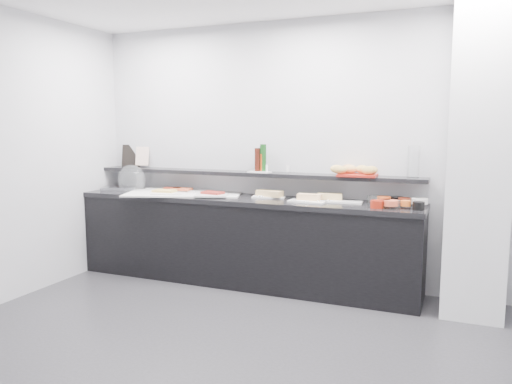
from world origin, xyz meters
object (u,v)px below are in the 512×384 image
at_px(condiment_tray, 260,172).
at_px(bread_tray, 357,175).
at_px(sandwich_plate_mid, 307,201).
at_px(carafe, 414,162).
at_px(framed_print, 131,156).
at_px(cloche_base, 121,188).

xyz_separation_m(condiment_tray, bread_tray, (1.02, 0.00, 0.00)).
relative_size(sandwich_plate_mid, bread_tray, 0.98).
bearing_deg(bread_tray, carafe, 4.57).
bearing_deg(condiment_tray, carafe, 6.22).
xyz_separation_m(framed_print, condiment_tray, (1.71, -0.14, -0.12)).
distance_m(cloche_base, carafe, 3.22).
distance_m(cloche_base, bread_tray, 2.70).
distance_m(cloche_base, sandwich_plate_mid, 2.25).
distance_m(sandwich_plate_mid, condiment_tray, 0.67).
distance_m(sandwich_plate_mid, framed_print, 2.35).
bearing_deg(sandwich_plate_mid, bread_tray, 29.40).
xyz_separation_m(cloche_base, condiment_tray, (1.67, 0.13, 0.24)).
distance_m(bread_tray, carafe, 0.53).
relative_size(sandwich_plate_mid, condiment_tray, 1.61).
height_order(cloche_base, condiment_tray, condiment_tray).
bearing_deg(carafe, sandwich_plate_mid, -164.02).
height_order(bread_tray, carafe, carafe).
xyz_separation_m(sandwich_plate_mid, framed_print, (-2.29, 0.35, 0.37)).
bearing_deg(carafe, framed_print, 178.61).
bearing_deg(carafe, condiment_tray, -177.70).
bearing_deg(bread_tray, sandwich_plate_mid, -156.72).
relative_size(cloche_base, carafe, 1.32).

